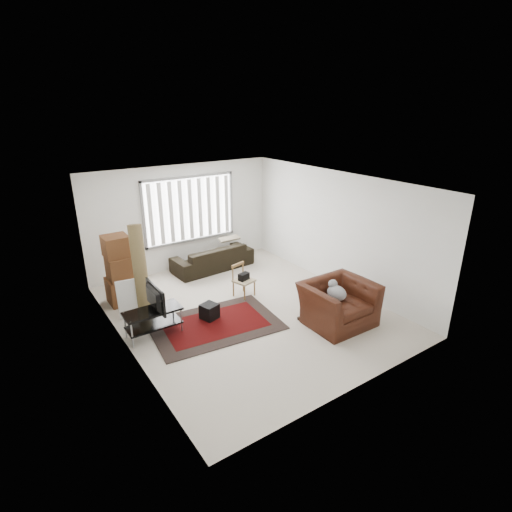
% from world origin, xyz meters
% --- Properties ---
extents(room, '(6.00, 6.02, 2.71)m').
position_xyz_m(room, '(0.03, 0.51, 1.76)').
color(room, beige).
rests_on(room, ground).
extents(persian_rug, '(2.61, 1.89, 0.02)m').
position_xyz_m(persian_rug, '(-0.83, -0.14, 0.01)').
color(persian_rug, black).
rests_on(persian_rug, ground).
extents(tv_stand, '(1.05, 0.47, 0.52)m').
position_xyz_m(tv_stand, '(-1.95, 0.19, 0.38)').
color(tv_stand, black).
rests_on(tv_stand, ground).
extents(tv, '(0.11, 0.85, 0.49)m').
position_xyz_m(tv, '(-1.95, 0.19, 0.77)').
color(tv, black).
rests_on(tv, tv_stand).
extents(subwoofer, '(0.38, 0.38, 0.31)m').
position_xyz_m(subwoofer, '(-0.81, 0.13, 0.17)').
color(subwoofer, black).
rests_on(subwoofer, persian_rug).
extents(moving_boxes, '(0.62, 0.57, 1.52)m').
position_xyz_m(moving_boxes, '(-2.01, 1.88, 0.71)').
color(moving_boxes, brown).
rests_on(moving_boxes, ground).
extents(white_flatpack, '(0.63, 0.30, 0.78)m').
position_xyz_m(white_flatpack, '(-2.01, 1.16, 0.39)').
color(white_flatpack, silver).
rests_on(white_flatpack, ground).
extents(rolled_rug, '(0.38, 0.65, 1.88)m').
position_xyz_m(rolled_rug, '(-1.79, 1.18, 0.94)').
color(rolled_rug, brown).
rests_on(rolled_rug, ground).
extents(sofa, '(2.17, 1.04, 0.82)m').
position_xyz_m(sofa, '(0.53, 2.45, 0.41)').
color(sofa, black).
rests_on(sofa, ground).
extents(side_chair, '(0.49, 0.49, 0.75)m').
position_xyz_m(side_chair, '(0.33, 0.64, 0.42)').
color(side_chair, tan).
rests_on(side_chair, ground).
extents(armchair, '(1.33, 1.16, 0.97)m').
position_xyz_m(armchair, '(1.21, -1.43, 0.49)').
color(armchair, '#39160B').
rests_on(armchair, ground).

